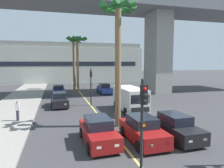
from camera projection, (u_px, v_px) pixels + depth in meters
The scene contains 16 objects.
lane_stripe_center at pixel (89, 104), 23.88m from camera, with size 0.14×56.00×0.01m, color #DBCC4C.
bridge_overpass at pixel (89, 3), 28.81m from camera, with size 71.38×8.00×16.78m.
pier_building_backdrop at pixel (71, 63), 50.07m from camera, with size 34.26×8.04×9.44m.
car_queue_front at pixel (175, 127), 12.99m from camera, with size 1.92×4.14×1.56m.
car_queue_second at pixel (60, 100), 22.43m from camera, with size 1.92×4.15×1.56m.
car_queue_third at pixel (59, 91), 29.64m from camera, with size 1.87×4.12×1.56m.
car_queue_fourth at pixel (98, 132), 12.19m from camera, with size 1.94×4.15×1.56m.
car_queue_fifth at pixel (143, 130), 12.46m from camera, with size 1.86×4.11×1.56m.
car_queue_sixth at pixel (104, 89), 32.01m from camera, with size 1.84×4.10×1.56m.
delivery_van at pixel (130, 99), 20.14m from camera, with size 2.17×5.26×2.36m.
traffic_light_median_near at pixel (143, 117), 8.02m from camera, with size 0.24×0.37×4.20m.
traffic_light_median_far at pixel (91, 82), 22.56m from camera, with size 0.24×0.37×4.20m.
palm_tree_near_median at pixel (77, 46), 30.24m from camera, with size 3.00×2.97×8.72m.
palm_tree_mid_median at pixel (118, 31), 14.83m from camera, with size 2.87×2.86×9.22m.
palm_tree_far_median at pixel (74, 50), 35.62m from camera, with size 2.73×2.73×9.38m.
pedestrian_mid_block at pixel (17, 110), 16.38m from camera, with size 0.34×0.22×1.62m.
Camera 1 is at (-3.71, 0.64, 4.85)m, focal length 32.60 mm.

